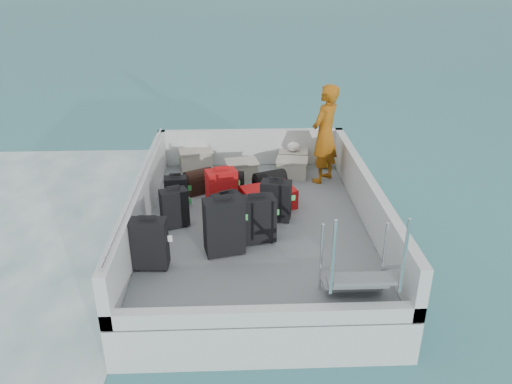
% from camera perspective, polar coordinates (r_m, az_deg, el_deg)
% --- Properties ---
extents(ground, '(160.00, 160.00, 0.00)m').
position_cam_1_polar(ground, '(8.11, -0.05, -7.16)').
color(ground, '#1C5C64').
rests_on(ground, ground).
extents(ferry_hull, '(3.60, 5.00, 0.60)m').
position_cam_1_polar(ferry_hull, '(7.95, -0.05, -5.32)').
color(ferry_hull, silver).
rests_on(ferry_hull, ground).
extents(deck, '(3.30, 4.70, 0.02)m').
position_cam_1_polar(deck, '(7.80, -0.05, -3.36)').
color(deck, slate).
rests_on(deck, ferry_hull).
extents(deck_fittings, '(3.60, 5.00, 0.90)m').
position_cam_1_polar(deck_fittings, '(7.36, 2.74, -1.86)').
color(deck_fittings, '#BABFBF').
rests_on(deck_fittings, deck).
extents(suitcase_0, '(0.46, 0.28, 0.70)m').
position_cam_1_polar(suitcase_0, '(6.64, -12.02, -5.86)').
color(suitcase_0, black).
rests_on(suitcase_0, deck).
extents(suitcase_1, '(0.46, 0.36, 0.60)m').
position_cam_1_polar(suitcase_1, '(7.60, -9.30, -1.87)').
color(suitcase_1, black).
rests_on(suitcase_1, deck).
extents(suitcase_2, '(0.38, 0.25, 0.53)m').
position_cam_1_polar(suitcase_2, '(8.22, -9.11, -0.03)').
color(suitcase_2, black).
rests_on(suitcase_2, deck).
extents(suitcase_3, '(0.59, 0.43, 0.80)m').
position_cam_1_polar(suitcase_3, '(6.80, -3.68, -3.99)').
color(suitcase_3, black).
rests_on(suitcase_3, deck).
extents(suitcase_4, '(0.49, 0.41, 0.62)m').
position_cam_1_polar(suitcase_4, '(7.33, -3.34, -2.54)').
color(suitcase_4, black).
rests_on(suitcase_4, deck).
extents(suitcase_5, '(0.54, 0.41, 0.66)m').
position_cam_1_polar(suitcase_5, '(8.07, -3.95, 0.28)').
color(suitcase_5, '#B7110E').
rests_on(suitcase_5, deck).
extents(suitcase_6, '(0.55, 0.38, 0.69)m').
position_cam_1_polar(suitcase_6, '(7.09, 0.15, -3.17)').
color(suitcase_6, black).
rests_on(suitcase_6, deck).
extents(suitcase_7, '(0.51, 0.36, 0.64)m').
position_cam_1_polar(suitcase_7, '(7.70, 2.29, -1.02)').
color(suitcase_7, black).
rests_on(suitcase_7, deck).
extents(suitcase_8, '(0.96, 0.79, 0.33)m').
position_cam_1_polar(suitcase_8, '(8.17, 1.43, -0.62)').
color(suitcase_8, '#B7110E').
rests_on(suitcase_8, deck).
extents(duffel_0, '(0.57, 0.51, 0.32)m').
position_cam_1_polar(duffel_0, '(8.76, -6.53, 0.99)').
color(duffel_0, black).
rests_on(duffel_0, deck).
extents(duffel_1, '(0.56, 0.36, 0.32)m').
position_cam_1_polar(duffel_1, '(8.64, -3.18, 0.79)').
color(duffel_1, black).
rests_on(duffel_1, deck).
extents(duffel_2, '(0.62, 0.48, 0.32)m').
position_cam_1_polar(duffel_2, '(8.63, 1.58, 0.80)').
color(duffel_2, black).
rests_on(duffel_2, deck).
extents(crate_0, '(0.66, 0.52, 0.36)m').
position_cam_1_polar(crate_0, '(9.76, -6.86, 3.65)').
color(crate_0, '#AFA698').
rests_on(crate_0, deck).
extents(crate_1, '(0.60, 0.46, 0.33)m').
position_cam_1_polar(crate_1, '(9.22, -1.64, 2.45)').
color(crate_1, '#AFA698').
rests_on(crate_1, deck).
extents(crate_2, '(0.56, 0.43, 0.31)m').
position_cam_1_polar(crate_2, '(9.79, 4.26, 3.70)').
color(crate_2, '#AFA698').
rests_on(crate_2, deck).
extents(crate_3, '(0.59, 0.46, 0.32)m').
position_cam_1_polar(crate_3, '(9.34, 4.12, 2.67)').
color(crate_3, '#AFA698').
rests_on(crate_3, deck).
extents(yellow_bag, '(0.28, 0.26, 0.22)m').
position_cam_1_polar(yellow_bag, '(9.86, 7.92, 3.39)').
color(yellow_bag, gold).
rests_on(yellow_bag, deck).
extents(white_bag, '(0.24, 0.24, 0.18)m').
position_cam_1_polar(white_bag, '(9.71, 4.31, 5.05)').
color(white_bag, white).
rests_on(white_bag, crate_2).
extents(passenger, '(0.75, 0.78, 1.78)m').
position_cam_1_polar(passenger, '(8.99, 7.88, 6.56)').
color(passenger, orange).
rests_on(passenger, deck).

